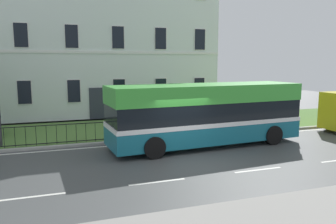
% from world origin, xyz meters
% --- Properties ---
extents(ground_plane, '(60.00, 56.00, 0.18)m').
position_xyz_m(ground_plane, '(0.00, 1.30, -0.01)').
color(ground_plane, '#424546').
extents(georgian_townhouse, '(19.00, 9.02, 13.65)m').
position_xyz_m(georgian_townhouse, '(-2.45, 15.65, 6.98)').
color(georgian_townhouse, white).
rests_on(georgian_townhouse, ground_plane).
extents(iron_verge_railing, '(12.94, 0.04, 0.97)m').
position_xyz_m(iron_verge_railing, '(-2.45, 4.40, 0.62)').
color(iron_verge_railing, black).
rests_on(iron_verge_railing, ground_plane).
extents(single_decker_bus, '(9.75, 3.23, 3.01)m').
position_xyz_m(single_decker_bus, '(1.76, 2.35, 1.59)').
color(single_decker_bus, '#17667B').
rests_on(single_decker_bus, ground_plane).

